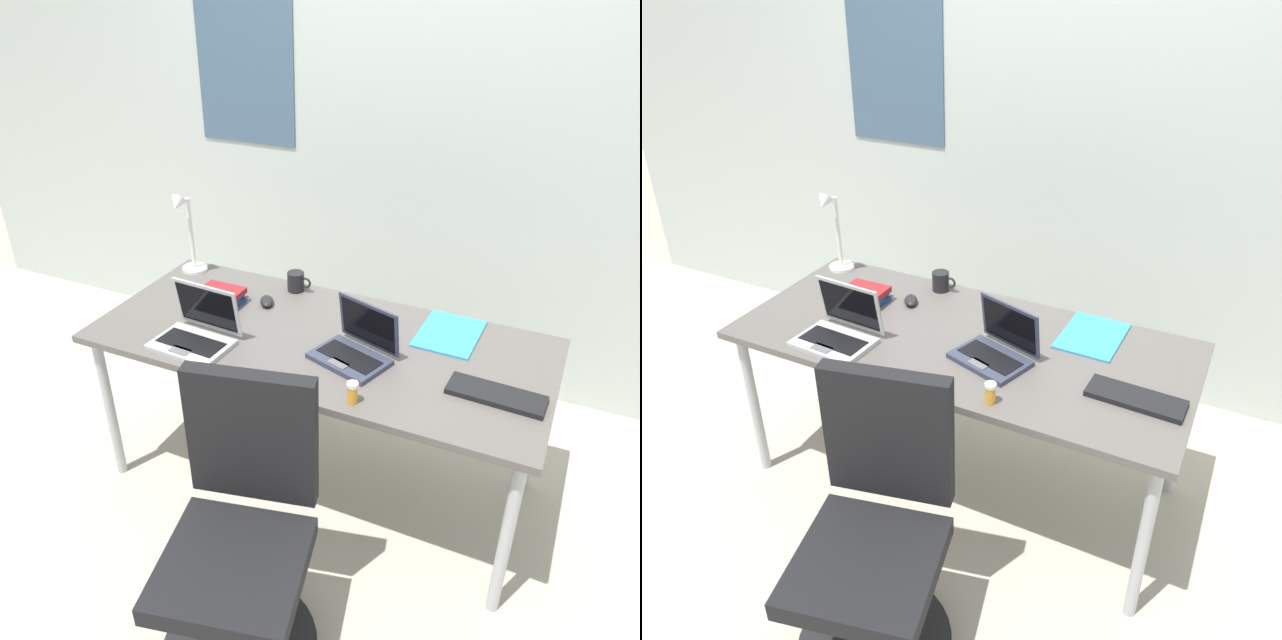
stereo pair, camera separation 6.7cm
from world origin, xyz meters
TOP-DOWN VIEW (x-y plane):
  - ground_plane at (0.00, 0.00)m, footprint 12.00×12.00m
  - wall_back at (-0.00, 1.10)m, footprint 6.00×0.13m
  - desk at (0.00, 0.00)m, footprint 1.80×0.80m
  - desk_lamp at (-0.80, 0.28)m, footprint 0.12×0.18m
  - laptop_by_keyboard at (0.18, -0.08)m, footprint 0.33×0.29m
  - laptop_front_right at (-0.42, -0.23)m, footprint 0.31×0.25m
  - external_keyboard at (0.71, -0.10)m, footprint 0.34×0.13m
  - computer_mouse at (-0.32, 0.15)m, footprint 0.10×0.11m
  - cell_phone at (0.17, 0.16)m, footprint 0.14×0.14m
  - pill_bottle at (0.27, -0.33)m, footprint 0.04×0.04m
  - book_stack at (-0.51, 0.08)m, footprint 0.21×0.19m
  - paper_folder_front_left at (0.46, 0.24)m, footprint 0.24×0.32m
  - coffee_mug at (-0.27, 0.32)m, footprint 0.11×0.08m
  - office_chair at (0.08, -0.78)m, footprint 0.53×0.58m

SIDE VIEW (x-z plane):
  - ground_plane at x=0.00m, z-range 0.00..0.00m
  - office_chair at x=0.08m, z-range -0.09..0.88m
  - desk at x=0.00m, z-range 0.31..1.05m
  - paper_folder_front_left at x=0.46m, z-range 0.74..0.75m
  - cell_phone at x=0.17m, z-range 0.74..0.75m
  - external_keyboard at x=0.71m, z-range 0.74..0.76m
  - computer_mouse at x=-0.32m, z-range 0.74..0.77m
  - book_stack at x=-0.51m, z-range 0.74..0.81m
  - pill_bottle at x=0.27m, z-range 0.74..0.82m
  - laptop_by_keyboard at x=0.18m, z-range 0.68..0.89m
  - coffee_mug at x=-0.27m, z-range 0.74..0.83m
  - laptop_front_right at x=-0.42m, z-range 0.67..0.90m
  - desk_lamp at x=-0.80m, z-range 0.74..1.14m
  - wall_back at x=0.00m, z-range 0.00..2.60m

